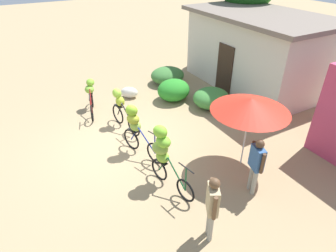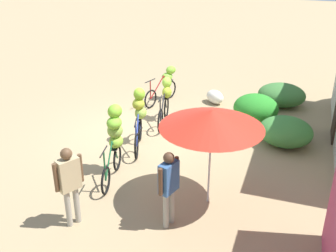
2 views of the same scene
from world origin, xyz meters
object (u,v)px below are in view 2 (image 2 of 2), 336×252
Objects in this scene: bicycle_by_shop at (114,135)px; produce_sack at (215,97)px; bicycle_near_pile at (165,99)px; person_vendor at (69,179)px; bicycle_leftmost at (166,81)px; bicycle_center_loaded at (139,114)px; person_bystander at (169,182)px; market_umbrella at (212,119)px.

produce_sack is at bearing 167.23° from bicycle_by_shop.
bicycle_by_shop reaches higher than bicycle_near_pile.
person_vendor is at bearing 1.11° from bicycle_by_shop.
bicycle_leftmost is at bearing -79.80° from produce_sack.
bicycle_leftmost is at bearing -172.58° from bicycle_center_loaded.
person_vendor is (1.91, 0.04, 0.01)m from bicycle_by_shop.
bicycle_by_shop is at bearing -1.84° from bicycle_near_pile.
person_bystander is at bearing 20.30° from bicycle_near_pile.
bicycle_by_shop is 2.36× the size of produce_sack.
bicycle_leftmost is 6.69m from person_vendor.
market_umbrella is at bearing 151.23° from person_bystander.
produce_sack is (-0.29, 1.62, -0.45)m from bicycle_leftmost.
bicycle_near_pile is at bearing -28.29° from produce_sack.
bicycle_near_pile is (-3.50, -2.17, -1.14)m from market_umbrella.
market_umbrella is 1.27× the size of person_vendor.
bicycle_by_shop is at bearing -99.88° from market_umbrella.
person_vendor is at bearing -9.03° from produce_sack.
person_bystander reaches higher than bicycle_near_pile.
person_vendor is (6.95, -1.11, 0.76)m from produce_sack.
market_umbrella is at bearing 28.06° from bicycle_leftmost.
person_bystander is (1.35, 1.75, -0.04)m from bicycle_by_shop.
person_bystander reaches higher than bicycle_center_loaded.
person_bystander is at bearing 32.04° from bicycle_center_loaded.
market_umbrella is 1.24× the size of bicycle_leftmost.
person_vendor reaches higher than bicycle_center_loaded.
person_vendor is at bearing -71.68° from person_bystander.
market_umbrella is 2.84m from person_vendor.
person_vendor reaches higher than bicycle_near_pile.
bicycle_near_pile is 1.00× the size of bicycle_by_shop.
market_umbrella reaches higher than bicycle_near_pile.
bicycle_center_loaded is 3.40m from person_bystander.
bicycle_by_shop reaches higher than bicycle_center_loaded.
person_vendor reaches higher than produce_sack.
person_bystander is at bearing 52.36° from bicycle_by_shop.
person_bystander reaches higher than bicycle_leftmost.
market_umbrella is 1.32× the size of person_bystander.
market_umbrella reaches higher than person_vendor.
person_vendor is at bearing 4.39° from bicycle_leftmost.
bicycle_center_loaded is 1.54m from bicycle_by_shop.
bicycle_leftmost is at bearing -175.61° from person_vendor.
produce_sack is at bearing -168.30° from market_umbrella.
market_umbrella is at bearing 11.70° from produce_sack.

